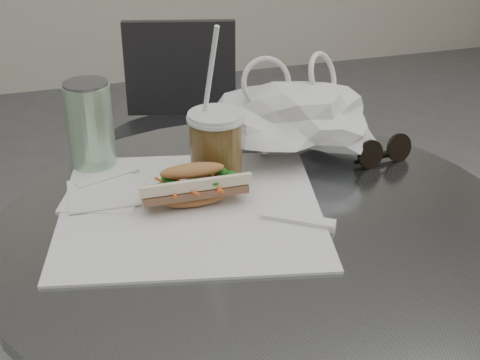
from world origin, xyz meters
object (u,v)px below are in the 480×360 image
object	(u,v)px
sunglasses	(384,153)
drink_can	(90,125)
chair_far	(182,179)
iced_coffee	(216,148)
banh_mi	(194,186)

from	to	relation	value
sunglasses	drink_can	world-z (taller)	drink_can
chair_far	iced_coffee	bearing A→B (deg)	97.11
banh_mi	sunglasses	distance (m)	0.34
banh_mi	drink_can	world-z (taller)	drink_can
chair_far	banh_mi	size ratio (longest dim) A/B	3.98
sunglasses	drink_can	xyz separation A→B (m)	(-0.46, 0.13, 0.05)
chair_far	sunglasses	bearing A→B (deg)	117.60
iced_coffee	sunglasses	size ratio (longest dim) A/B	2.35
sunglasses	drink_can	bearing A→B (deg)	153.89
iced_coffee	drink_can	distance (m)	0.22
chair_far	banh_mi	xyz separation A→B (m)	(-0.16, -0.84, 0.43)
banh_mi	sunglasses	bearing A→B (deg)	9.22
chair_far	iced_coffee	size ratio (longest dim) A/B	3.00
banh_mi	drink_can	size ratio (longest dim) A/B	1.33
chair_far	sunglasses	world-z (taller)	sunglasses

